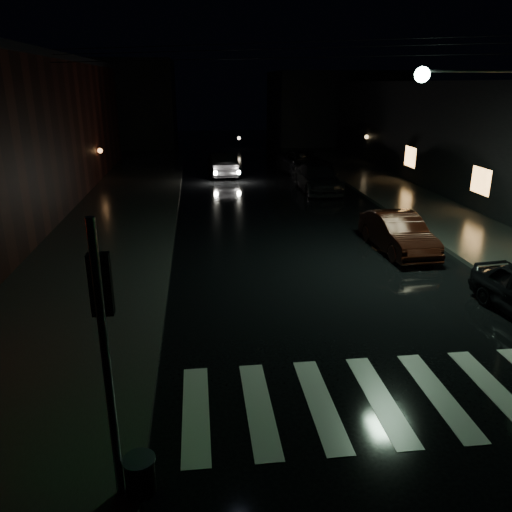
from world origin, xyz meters
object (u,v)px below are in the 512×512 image
object	(u,v)px
parked_car_b	(398,233)
parked_car_c	(317,178)
parked_car_d	(305,163)
oncoming_car	(223,164)

from	to	relation	value
parked_car_b	parked_car_c	size ratio (longest dim) A/B	0.83
parked_car_c	parked_car_d	bearing A→B (deg)	83.66
oncoming_car	parked_car_d	bearing A→B (deg)	173.52
parked_car_b	oncoming_car	world-z (taller)	oncoming_car
parked_car_b	parked_car_c	distance (m)	11.04
parked_car_b	parked_car_d	world-z (taller)	parked_car_d
parked_car_b	parked_car_c	bearing A→B (deg)	89.76
parked_car_c	oncoming_car	xyz separation A→B (m)	(-5.10, 5.62, 0.04)
parked_car_b	parked_car_d	distance (m)	16.29
parked_car_c	parked_car_b	bearing A→B (deg)	-90.05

